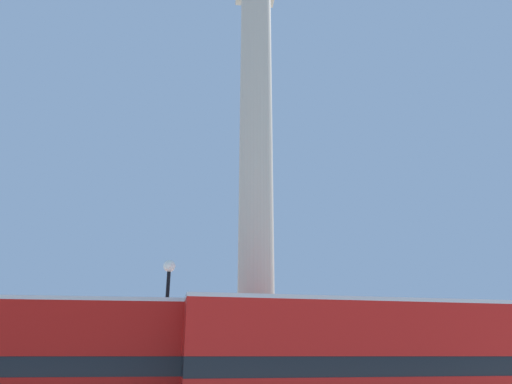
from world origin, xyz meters
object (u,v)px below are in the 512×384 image
Objects in this scene: monument_column at (256,260)px; bus_b at (354,366)px; street_lamp at (165,327)px; bus_a at (14,366)px.

monument_column reaches higher than bus_b.
bus_b is at bearing -27.51° from street_lamp.
street_lamp is (-3.66, -2.91, -3.16)m from monument_column.
bus_a is 10.32m from bus_b.
street_lamp is at bearing 146.87° from bus_b.
monument_column is at bearing 32.23° from bus_a.
bus_a is at bearing 170.12° from bus_b.
street_lamp reaches higher than bus_b.
monument_column reaches higher than street_lamp.
bus_b is 1.72× the size of street_lamp.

